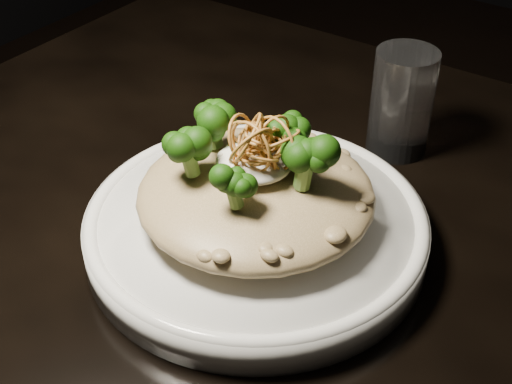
# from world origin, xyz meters

# --- Properties ---
(table) EXTENTS (1.10, 0.80, 0.75)m
(table) POSITION_xyz_m (0.00, 0.00, 0.67)
(table) COLOR black
(table) RESTS_ON ground
(plate) EXTENTS (0.29, 0.29, 0.03)m
(plate) POSITION_xyz_m (-0.09, -0.01, 0.77)
(plate) COLOR white
(plate) RESTS_ON table
(risotto) EXTENTS (0.20, 0.20, 0.04)m
(risotto) POSITION_xyz_m (-0.09, -0.01, 0.80)
(risotto) COLOR brown
(risotto) RESTS_ON plate
(broccoli) EXTENTS (0.13, 0.13, 0.05)m
(broccoli) POSITION_xyz_m (-0.10, -0.02, 0.85)
(broccoli) COLOR black
(broccoli) RESTS_ON risotto
(cheese) EXTENTS (0.06, 0.06, 0.02)m
(cheese) POSITION_xyz_m (-0.09, -0.01, 0.83)
(cheese) COLOR white
(cheese) RESTS_ON risotto
(shallots) EXTENTS (0.05, 0.05, 0.03)m
(shallots) POSITION_xyz_m (-0.09, -0.01, 0.86)
(shallots) COLOR brown
(shallots) RESTS_ON cheese
(drinking_glass) EXTENTS (0.06, 0.06, 0.11)m
(drinking_glass) POSITION_xyz_m (-0.06, 0.19, 0.80)
(drinking_glass) COLOR silver
(drinking_glass) RESTS_ON table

